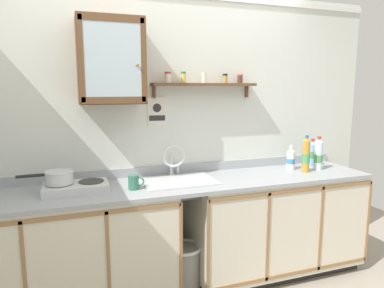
{
  "coord_description": "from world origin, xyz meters",
  "views": [
    {
      "loc": [
        -0.81,
        -2.28,
        1.65
      ],
      "look_at": [
        0.13,
        0.4,
        1.19
      ],
      "focal_mm": 32.64,
      "sensor_mm": 36.0,
      "label": 1
    }
  ],
  "objects": [
    {
      "name": "back_wall",
      "position": [
        0.0,
        0.61,
        1.24
      ],
      "size": [
        3.92,
        0.07,
        2.46
      ],
      "color": "silver",
      "rests_on": "ground"
    },
    {
      "name": "bottle_water_blue_3",
      "position": [
        1.34,
        0.4,
        1.04
      ],
      "size": [
        0.07,
        0.07,
        0.27
      ],
      "color": "#8CB7E0",
      "rests_on": "countertop"
    },
    {
      "name": "spice_shelf",
      "position": [
        0.28,
        0.51,
        1.69
      ],
      "size": [
        0.92,
        0.14,
        0.22
      ],
      "color": "brown"
    },
    {
      "name": "warning_sign",
      "position": [
        -0.12,
        0.58,
        1.46
      ],
      "size": [
        0.16,
        0.01,
        0.24
      ],
      "color": "silver"
    },
    {
      "name": "saucepan",
      "position": [
        -0.9,
        0.31,
        1.03
      ],
      "size": [
        0.38,
        0.2,
        0.09
      ],
      "color": "silver",
      "rests_on": "hot_plate_stove"
    },
    {
      "name": "lower_cabinet_run_right",
      "position": [
        0.88,
        0.28,
        0.45
      ],
      "size": [
        1.55,
        0.61,
        0.88
      ],
      "color": "black",
      "rests_on": "ground"
    },
    {
      "name": "hot_plate_stove",
      "position": [
        -0.79,
        0.29,
        0.94
      ],
      "size": [
        0.45,
        0.26,
        0.07
      ],
      "color": "silver",
      "rests_on": "countertop"
    },
    {
      "name": "backsplash",
      "position": [
        0.0,
        0.57,
        0.95
      ],
      "size": [
        3.28,
        0.02,
        0.08
      ],
      "primitive_type": "cube",
      "color": "#9EA3A8",
      "rests_on": "countertop"
    },
    {
      "name": "bottle_juice_amber_1",
      "position": [
        1.15,
        0.25,
        1.06
      ],
      "size": [
        0.07,
        0.07,
        0.33
      ],
      "color": "gold",
      "rests_on": "countertop"
    },
    {
      "name": "bottle_opaque_white_0",
      "position": [
        1.08,
        0.37,
        1.01
      ],
      "size": [
        0.08,
        0.08,
        0.22
      ],
      "color": "white",
      "rests_on": "countertop"
    },
    {
      "name": "sink",
      "position": [
        -0.01,
        0.32,
        0.9
      ],
      "size": [
        0.58,
        0.45,
        0.38
      ],
      "color": "silver",
      "rests_on": "countertop"
    },
    {
      "name": "trash_bin",
      "position": [
        0.01,
        0.23,
        0.21
      ],
      "size": [
        0.29,
        0.29,
        0.4
      ],
      "color": "gray",
      "rests_on": "ground"
    },
    {
      "name": "countertop",
      "position": [
        0.0,
        0.28,
        0.9
      ],
      "size": [
        3.28,
        0.63,
        0.03
      ],
      "primitive_type": "cube",
      "color": "#9EA3A8",
      "rests_on": "lower_cabinet_run"
    },
    {
      "name": "mug",
      "position": [
        -0.39,
        0.21,
        0.97
      ],
      "size": [
        0.12,
        0.08,
        0.11
      ],
      "color": "#337259",
      "rests_on": "countertop"
    },
    {
      "name": "lower_cabinet_run",
      "position": [
        -0.87,
        0.28,
        0.45
      ],
      "size": [
        1.57,
        0.61,
        0.88
      ],
      "color": "black",
      "rests_on": "ground"
    },
    {
      "name": "wall_cabinet",
      "position": [
        -0.5,
        0.43,
        1.85
      ],
      "size": [
        0.48,
        0.32,
        0.63
      ],
      "color": "brown"
    },
    {
      "name": "bottle_water_clear_2",
      "position": [
        1.32,
        0.29,
        1.05
      ],
      "size": [
        0.08,
        0.08,
        0.31
      ],
      "color": "silver",
      "rests_on": "countertop"
    }
  ]
}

